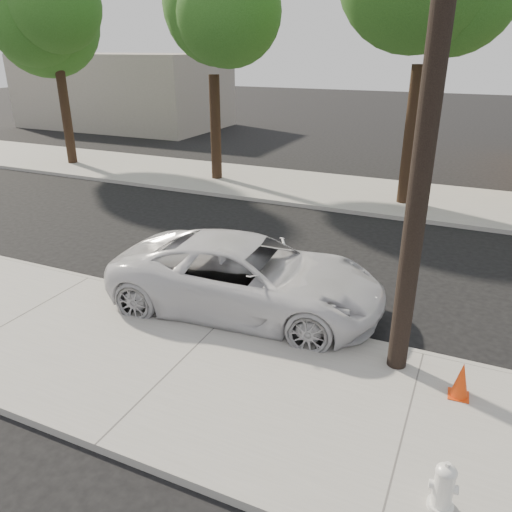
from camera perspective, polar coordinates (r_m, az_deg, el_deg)
name	(u,v)px	position (r m, az deg, el deg)	size (l,w,h in m)	color
ground	(270,278)	(12.70, 1.66, -2.53)	(120.00, 120.00, 0.00)	black
near_sidewalk	(178,367)	(9.37, -8.86, -12.38)	(90.00, 4.40, 0.15)	gray
far_sidewalk	(354,193)	(20.32, 11.10, 7.08)	(90.00, 5.00, 0.15)	gray
curb_near	(233,312)	(10.97, -2.63, -6.45)	(90.00, 0.12, 0.16)	#9E9B93
building_far	(124,91)	(39.25, -14.84, 17.80)	(14.00, 8.00, 5.00)	gray
utility_pole	(430,102)	(7.98, 19.30, 16.31)	(1.40, 0.34, 9.00)	black
tree_a	(53,20)	(25.94, -22.14, 23.72)	(4.65, 4.50, 9.00)	black
tree_b	(215,27)	(21.29, -4.72, 24.66)	(4.34, 4.20, 8.45)	black
police_cruiser	(248,276)	(10.85, -0.97, -2.34)	(2.73, 5.93, 1.65)	silver
fire_hydrant	(443,487)	(7.08, 20.63, -23.52)	(0.35, 0.32, 0.67)	white
traffic_cone	(461,380)	(8.94, 22.40, -13.00)	(0.34, 0.34, 0.63)	red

